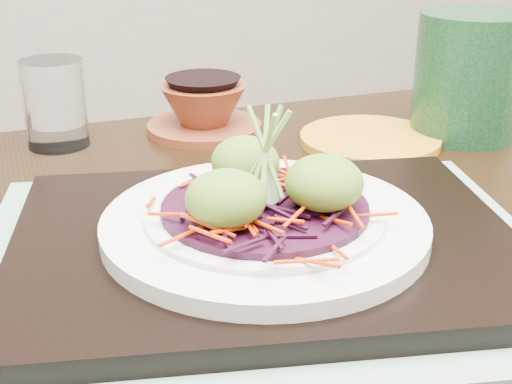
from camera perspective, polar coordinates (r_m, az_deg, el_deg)
name	(u,v)px	position (r m, az deg, el deg)	size (l,w,h in m)	color
dining_table	(270,298)	(0.74, 1.17, -8.45)	(1.13, 0.77, 0.69)	black
placemat	(265,255)	(0.62, 0.69, -5.04)	(0.49, 0.39, 0.00)	gray
serving_tray	(265,243)	(0.62, 0.70, -4.07)	(0.43, 0.32, 0.02)	black
white_plate	(265,223)	(0.61, 0.71, -2.49)	(0.28, 0.28, 0.02)	silver
cabbage_bed	(265,208)	(0.60, 0.71, -1.28)	(0.18, 0.18, 0.01)	black
carrot_julienne	(265,199)	(0.60, 0.72, -0.53)	(0.21, 0.21, 0.01)	red
guacamole_scoops	(265,181)	(0.59, 0.75, 0.89)	(0.15, 0.14, 0.05)	#537523
scallion_garnish	(265,157)	(0.58, 0.74, 2.84)	(0.06, 0.06, 0.10)	#7AAD45
water_glass	(55,104)	(0.91, -15.78, 6.82)	(0.08, 0.08, 0.11)	white
terracotta_bowl_set	(204,111)	(0.94, -4.20, 6.50)	(0.15, 0.15, 0.06)	maroon
yellow_plate	(370,139)	(0.91, 9.11, 4.18)	(0.18, 0.18, 0.01)	orange
green_jar	(468,76)	(0.95, 16.61, 8.91)	(0.13, 0.13, 0.16)	#194725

